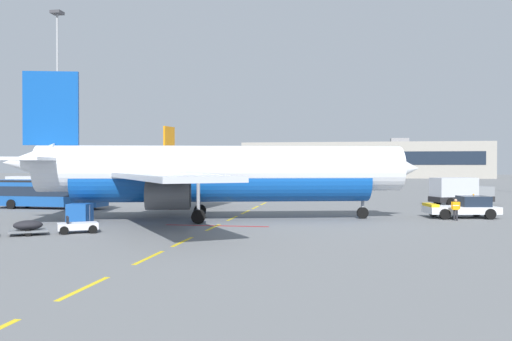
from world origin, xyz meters
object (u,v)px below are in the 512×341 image
Objects in this scene: airliner_foreground at (216,173)px; catering_truck at (460,191)px; uld_cargo_container at (80,214)px; baggage_train at (29,227)px; fuel_service_truck at (34,188)px; apron_shuttle_bus at (50,192)px; airliner_mid_left at (135,169)px; pushback_tug at (464,207)px; apron_light_mast_near at (57,82)px; ground_crew_worker at (456,208)px.

airliner_foreground is 30.56m from catering_truck.
baggage_train is at bearing -91.18° from uld_cargo_container.
fuel_service_truck is at bearing 146.73° from airliner_foreground.
apron_shuttle_bus is 12.88m from fuel_service_truck.
airliner_mid_left is 35.43m from apron_shuttle_bus.
airliner_foreground reaches higher than pushback_tug.
apron_shuttle_bus is at bearing -61.49° from apron_light_mast_near.
pushback_tug is at bearing 18.45° from uld_cargo_container.
apron_light_mast_near is at bearing 160.92° from catering_truck.
pushback_tug is at bearing 64.97° from ground_crew_worker.
pushback_tug is 14.70m from catering_truck.
apron_shuttle_bus is at bearing 172.17° from ground_crew_worker.
catering_truck is at bearing -26.16° from airliner_mid_left.
catering_truck is (43.17, 11.43, -0.10)m from apron_shuttle_bus.
apron_light_mast_near is at bearing 146.47° from ground_crew_worker.
airliner_foreground is 1.13× the size of apron_light_mast_near.
catering_truck is 0.92× the size of baggage_train.
apron_light_mast_near is at bearing 118.51° from apron_shuttle_bus.
airliner_foreground is 15.53m from baggage_train.
airliner_foreground is at bearing -165.89° from pushback_tug.
apron_light_mast_near is at bearing -168.58° from airliner_mid_left.
apron_shuttle_bus is at bearing 157.45° from airliner_foreground.
pushback_tug is 0.80× the size of baggage_train.
apron_light_mast_near reaches higher than airliner_mid_left.
catering_truck is 41.11m from uld_cargo_container.
apron_shuttle_bus is at bearing 117.05° from baggage_train.
catering_truck is (23.25, 19.70, -2.30)m from airliner_foreground.
baggage_train is 4.52× the size of ground_crew_worker.
airliner_foreground is at bearing -139.73° from catering_truck.
airliner_mid_left reaches higher than apron_shuttle_bus.
airliner_foreground is 2.84× the size of apron_shuttle_bus.
pushback_tug is 59.46m from airliner_mid_left.
catering_truck is 1.01× the size of fuel_service_truck.
apron_shuttle_bus is 6.81× the size of ground_crew_worker.
baggage_train is 4.73× the size of uld_cargo_container.
fuel_service_truck reaches higher than apron_shuttle_bus.
pushback_tug is at bearing -4.28° from apron_shuttle_bus.
catering_truck is 51.22m from fuel_service_truck.
airliner_mid_left reaches higher than uld_cargo_container.
airliner_foreground reaches higher than uld_cargo_container.
uld_cargo_container is at bearing -161.55° from pushback_tug.
fuel_service_truck is at bearing 128.17° from uld_cargo_container.
airliner_mid_left is 56.96m from baggage_train.
fuel_service_truck is 0.91× the size of baggage_train.
catering_truck is at bearing 43.40° from baggage_train.
baggage_train is 0.26× the size of apron_light_mast_near.
uld_cargo_container is at bearing -58.58° from apron_light_mast_near.
airliner_mid_left is (-45.57, 38.07, 2.95)m from pushback_tug.
airliner_mid_left is at bearing 11.42° from apron_light_mast_near.
baggage_train is 32.78m from ground_crew_worker.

